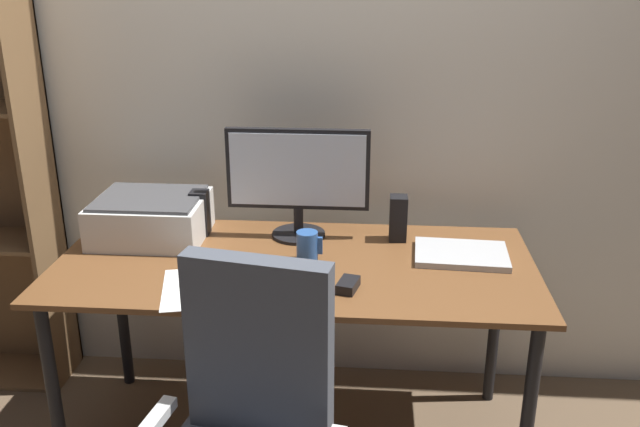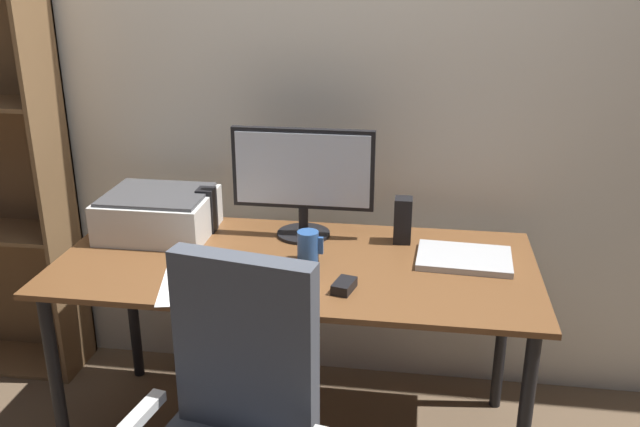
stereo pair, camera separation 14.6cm
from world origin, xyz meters
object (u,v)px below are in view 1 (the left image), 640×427
Objects in this scene: keyboard at (274,286)px; speaker_left at (200,213)px; speaker_right at (398,218)px; desk at (295,282)px; coffee_mug at (307,246)px; mouse at (348,285)px; laptop at (461,254)px; printer at (151,217)px; monitor at (298,176)px.

keyboard is 0.56m from speaker_left.
keyboard is at bearing -132.68° from speaker_right.
speaker_left is at bearing 149.24° from desk.
speaker_left is at bearing 128.39° from keyboard.
speaker_left is at bearing 153.13° from coffee_mug.
keyboard is 1.71× the size of speaker_left.
laptop is (0.38, 0.28, -0.01)m from mouse.
printer is at bearing 164.57° from coffee_mug.
keyboard is 3.02× the size of mouse.
speaker_left is 0.18m from printer.
keyboard is at bearing -111.49° from coffee_mug.
desk is 5.16× the size of laptop.
coffee_mug is at bearing 139.46° from mouse.
monitor reaches higher than desk.
mouse is 0.84m from printer.
desk is 3.15× the size of monitor.
speaker_left reaches higher than printer.
desk is 15.39× the size of coffee_mug.
laptop is (0.59, -0.15, -0.23)m from monitor.
keyboard is 0.24m from mouse.
speaker_left is 0.74m from speaker_right.
mouse is at bearing -111.40° from speaker_right.
desk is 17.19× the size of mouse.
monitor is at bearing 1.23° from speaker_left.
coffee_mug is 0.62m from printer.
laptop is at bearing -33.24° from speaker_right.
speaker_right is at bearing 150.07° from laptop.
laptop is at bearing -14.38° from monitor.
speaker_left reaches higher than coffee_mug.
coffee_mug is 0.34× the size of laptop.
keyboard reaches higher than desk.
printer reaches higher than keyboard.
laptop is (0.53, 0.07, -0.04)m from coffee_mug.
keyboard is 0.69m from laptop.
monitor is 3.08× the size of speaker_right.
speaker_right is at bearing 32.29° from desk.
monitor is (-0.01, 0.23, 0.31)m from desk.
keyboard is at bearing -36.89° from printer.
monitor is at bearing 6.07° from printer.
laptop is (0.62, 0.29, 0.00)m from keyboard.
printer is (-1.13, 0.09, 0.07)m from laptop.
mouse is 0.26m from coffee_mug.
printer is at bearing 167.46° from mouse.
mouse is 0.30× the size of laptop.
speaker_right reaches higher than coffee_mug.
speaker_right is at bearing 0.00° from speaker_left.
printer is at bearing -176.87° from speaker_right.
desk is 0.60m from printer.
coffee_mug is 0.38m from speaker_right.
coffee_mug is 0.27× the size of printer.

